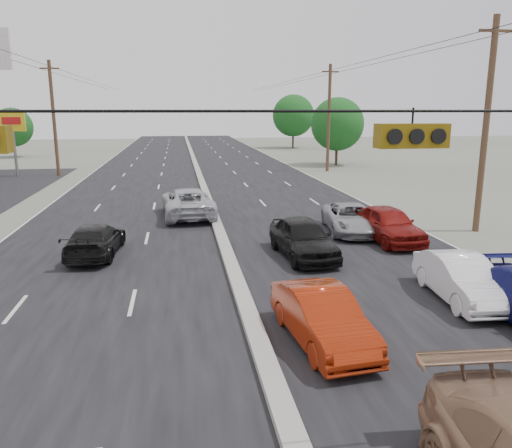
# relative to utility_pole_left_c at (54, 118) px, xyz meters

# --- Properties ---
(road_surface) EXTENTS (20.00, 160.00, 0.02)m
(road_surface) POSITION_rel_utility_pole_left_c_xyz_m (12.50, -10.00, -5.11)
(road_surface) COLOR black
(road_surface) RESTS_ON ground
(center_median) EXTENTS (0.50, 160.00, 0.20)m
(center_median) POSITION_rel_utility_pole_left_c_xyz_m (12.50, -10.00, -5.01)
(center_median) COLOR gray
(center_median) RESTS_ON ground
(utility_pole_left_c) EXTENTS (1.60, 0.30, 10.00)m
(utility_pole_left_c) POSITION_rel_utility_pole_left_c_xyz_m (0.00, 0.00, 0.00)
(utility_pole_left_c) COLOR #422D1E
(utility_pole_left_c) RESTS_ON ground
(utility_pole_right_b) EXTENTS (1.60, 0.30, 10.00)m
(utility_pole_right_b) POSITION_rel_utility_pole_left_c_xyz_m (25.00, -25.00, 0.00)
(utility_pole_right_b) COLOR #422D1E
(utility_pole_right_b) RESTS_ON ground
(utility_pole_right_c) EXTENTS (1.60, 0.30, 10.00)m
(utility_pole_right_c) POSITION_rel_utility_pole_left_c_xyz_m (25.00, 0.00, 0.00)
(utility_pole_right_c) COLOR #422D1E
(utility_pole_right_c) RESTS_ON ground
(traffic_signals) EXTENTS (25.00, 0.30, 0.54)m
(traffic_signals) POSITION_rel_utility_pole_left_c_xyz_m (13.90, -40.00, 0.39)
(traffic_signals) COLOR black
(traffic_signals) RESTS_ON ground
(pole_sign_far) EXTENTS (2.20, 0.25, 6.00)m
(pole_sign_far) POSITION_rel_utility_pole_left_c_xyz_m (-3.50, -0.00, -0.70)
(pole_sign_far) COLOR slate
(pole_sign_far) RESTS_ON ground
(tree_left_far) EXTENTS (4.80, 4.80, 6.12)m
(tree_left_far) POSITION_rel_utility_pole_left_c_xyz_m (-9.50, 20.00, -1.39)
(tree_left_far) COLOR #382619
(tree_left_far) RESTS_ON ground
(tree_right_mid) EXTENTS (5.60, 5.60, 7.14)m
(tree_right_mid) POSITION_rel_utility_pole_left_c_xyz_m (27.50, 5.00, -0.77)
(tree_right_mid) COLOR #382619
(tree_right_mid) RESTS_ON ground
(tree_right_far) EXTENTS (6.40, 6.40, 8.16)m
(tree_right_far) POSITION_rel_utility_pole_left_c_xyz_m (28.50, 30.00, -0.15)
(tree_right_far) COLOR #382619
(tree_right_far) RESTS_ON ground
(red_sedan) EXTENTS (1.93, 4.35, 1.39)m
(red_sedan) POSITION_rel_utility_pole_left_c_xyz_m (14.11, -35.53, -4.41)
(red_sedan) COLOR #942109
(red_sedan) RESTS_ON ground
(queue_car_a) EXTENTS (2.25, 4.79, 1.59)m
(queue_car_a) POSITION_rel_utility_pole_left_c_xyz_m (15.50, -28.05, -4.31)
(queue_car_a) COLOR black
(queue_car_a) RESTS_ON ground
(queue_car_b) EXTENTS (1.79, 4.33, 1.40)m
(queue_car_b) POSITION_rel_utility_pole_left_c_xyz_m (19.20, -33.36, -4.41)
(queue_car_b) COLOR white
(queue_car_b) RESTS_ON ground
(queue_car_c) EXTENTS (2.85, 5.12, 1.36)m
(queue_car_c) POSITION_rel_utility_pole_left_c_xyz_m (18.82, -24.32, -4.43)
(queue_car_c) COLOR #94979B
(queue_car_c) RESTS_ON ground
(queue_car_e) EXTENTS (2.12, 4.75, 1.59)m
(queue_car_e) POSITION_rel_utility_pole_left_c_xyz_m (19.90, -26.22, -4.31)
(queue_car_e) COLOR maroon
(queue_car_e) RESTS_ON ground
(oncoming_near) EXTENTS (2.14, 4.61, 1.31)m
(oncoming_near) POSITION_rel_utility_pole_left_c_xyz_m (7.22, -26.53, -4.45)
(oncoming_near) COLOR black
(oncoming_near) RESTS_ON ground
(oncoming_far) EXTENTS (3.02, 5.93, 1.61)m
(oncoming_far) POSITION_rel_utility_pole_left_c_xyz_m (11.10, -19.47, -4.30)
(oncoming_far) COLOR #B0B2B8
(oncoming_far) RESTS_ON ground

